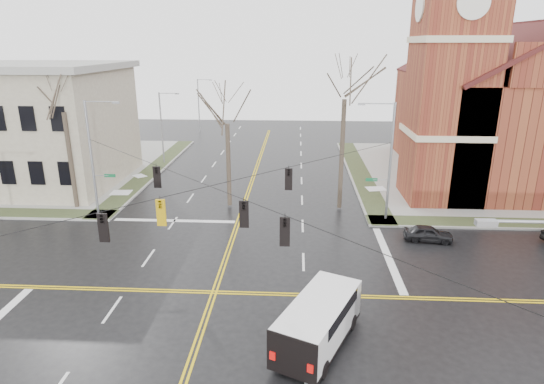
# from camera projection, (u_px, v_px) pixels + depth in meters

# --- Properties ---
(ground) EXTENTS (120.00, 120.00, 0.00)m
(ground) POSITION_uv_depth(u_px,v_px,m) (214.00, 292.00, 25.26)
(ground) COLOR black
(ground) RESTS_ON ground
(sidewalks) EXTENTS (80.00, 80.00, 0.17)m
(sidewalks) POSITION_uv_depth(u_px,v_px,m) (214.00, 291.00, 25.24)
(sidewalks) COLOR gray
(sidewalks) RESTS_ON ground
(road_markings) EXTENTS (100.00, 100.00, 0.01)m
(road_markings) POSITION_uv_depth(u_px,v_px,m) (214.00, 292.00, 25.26)
(road_markings) COLOR gold
(road_markings) RESTS_ON ground
(church) EXTENTS (24.28, 27.48, 27.50)m
(church) POSITION_uv_depth(u_px,v_px,m) (503.00, 94.00, 44.86)
(church) COLOR maroon
(church) RESTS_ON ground
(civic_building_a) EXTENTS (18.00, 14.00, 11.00)m
(civic_building_a) POSITION_uv_depth(u_px,v_px,m) (22.00, 127.00, 43.70)
(civic_building_a) COLOR gray
(civic_building_a) RESTS_ON ground
(signal_pole_ne) EXTENTS (2.75, 0.22, 9.00)m
(signal_pole_ne) POSITION_uv_depth(u_px,v_px,m) (388.00, 159.00, 34.04)
(signal_pole_ne) COLOR gray
(signal_pole_ne) RESTS_ON ground
(signal_pole_nw) EXTENTS (2.75, 0.22, 9.00)m
(signal_pole_nw) POSITION_uv_depth(u_px,v_px,m) (93.00, 155.00, 35.24)
(signal_pole_nw) COLOR gray
(signal_pole_nw) RESTS_ON ground
(span_wires) EXTENTS (23.02, 23.02, 0.03)m
(span_wires) POSITION_uv_depth(u_px,v_px,m) (209.00, 186.00, 23.34)
(span_wires) COLOR black
(span_wires) RESTS_ON ground
(traffic_signals) EXTENTS (8.21, 8.26, 1.30)m
(traffic_signals) POSITION_uv_depth(u_px,v_px,m) (208.00, 204.00, 22.94)
(traffic_signals) COLOR black
(traffic_signals) RESTS_ON ground
(streetlight_north_a) EXTENTS (2.30, 0.20, 8.00)m
(streetlight_north_a) POSITION_uv_depth(u_px,v_px,m) (163.00, 125.00, 51.01)
(streetlight_north_a) COLOR gray
(streetlight_north_a) RESTS_ON ground
(streetlight_north_b) EXTENTS (2.30, 0.20, 8.00)m
(streetlight_north_b) POSITION_uv_depth(u_px,v_px,m) (200.00, 103.00, 70.00)
(streetlight_north_b) COLOR gray
(streetlight_north_b) RESTS_ON ground
(cargo_van) EXTENTS (4.41, 6.14, 2.19)m
(cargo_van) POSITION_uv_depth(u_px,v_px,m) (320.00, 317.00, 20.68)
(cargo_van) COLOR white
(cargo_van) RESTS_ON ground
(parked_car_a) EXTENTS (3.47, 1.75, 1.13)m
(parked_car_a) POSITION_uv_depth(u_px,v_px,m) (428.00, 233.00, 31.68)
(parked_car_a) COLOR black
(parked_car_a) RESTS_ON ground
(tree_nw_far) EXTENTS (4.00, 4.00, 11.83)m
(tree_nw_far) POSITION_uv_depth(u_px,v_px,m) (63.00, 106.00, 35.56)
(tree_nw_far) COLOR #352D21
(tree_nw_far) RESTS_ON ground
(tree_nw_near) EXTENTS (4.00, 4.00, 10.35)m
(tree_nw_near) POSITION_uv_depth(u_px,v_px,m) (227.00, 118.00, 36.26)
(tree_nw_near) COLOR #352D21
(tree_nw_near) RESTS_ON ground
(tree_ne) EXTENTS (4.00, 4.00, 13.38)m
(tree_ne) POSITION_uv_depth(u_px,v_px,m) (345.00, 92.00, 35.02)
(tree_ne) COLOR #352D21
(tree_ne) RESTS_ON ground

